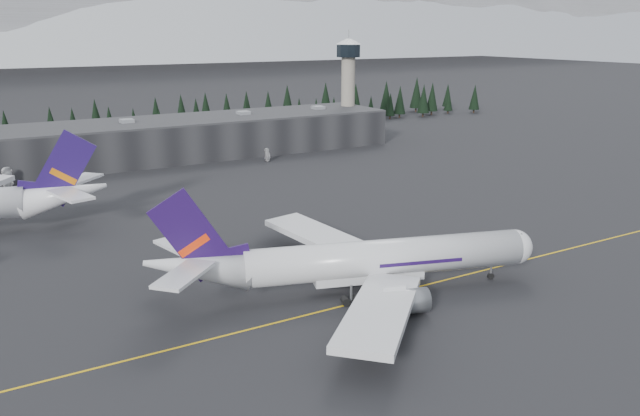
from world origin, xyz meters
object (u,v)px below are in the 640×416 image
control_tower (348,77)px  gse_vehicle_b (268,159)px  gse_vehicle_a (8,184)px  jet_main (352,261)px  terminal (159,140)px

control_tower → gse_vehicle_b: bearing=-151.7°
gse_vehicle_a → gse_vehicle_b: bearing=-23.9°
control_tower → jet_main: (-79.64, -126.21, -18.08)m
jet_main → gse_vehicle_b: bearing=89.0°
control_tower → jet_main: size_ratio=0.60×
terminal → control_tower: size_ratio=4.24×
terminal → gse_vehicle_b: 36.51m
gse_vehicle_b → jet_main: bearing=-21.6°
terminal → gse_vehicle_b: (28.62, -21.98, -5.55)m
jet_main → gse_vehicle_b: 106.65m
control_tower → gse_vehicle_b: size_ratio=8.58×
jet_main → gse_vehicle_b: (33.25, 101.23, -4.58)m
control_tower → gse_vehicle_b: (-46.38, -24.98, -22.66)m
gse_vehicle_a → jet_main: bearing=-88.6°
jet_main → gse_vehicle_a: (-42.21, 106.04, -4.56)m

